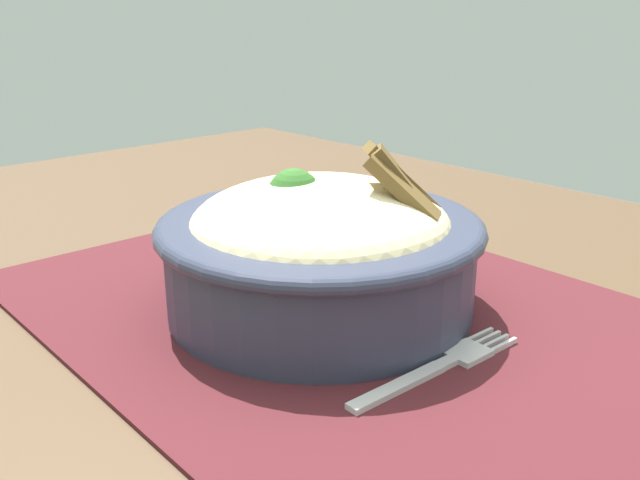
# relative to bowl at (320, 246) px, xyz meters

# --- Properties ---
(table) EXTENTS (1.25, 0.89, 0.71)m
(table) POSITION_rel_bowl_xyz_m (0.01, -0.01, -0.12)
(table) COLOR #4C3826
(table) RESTS_ON ground_plane
(placemat) EXTENTS (0.48, 0.36, 0.00)m
(placemat) POSITION_rel_bowl_xyz_m (0.01, 0.01, -0.05)
(placemat) COLOR #47191E
(placemat) RESTS_ON table
(bowl) EXTENTS (0.22, 0.22, 0.12)m
(bowl) POSITION_rel_bowl_xyz_m (0.00, 0.00, 0.00)
(bowl) COLOR #2D3347
(bowl) RESTS_ON placemat
(fork) EXTENTS (0.02, 0.13, 0.00)m
(fork) POSITION_rel_bowl_xyz_m (0.11, -0.00, -0.04)
(fork) COLOR #BABABA
(fork) RESTS_ON placemat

